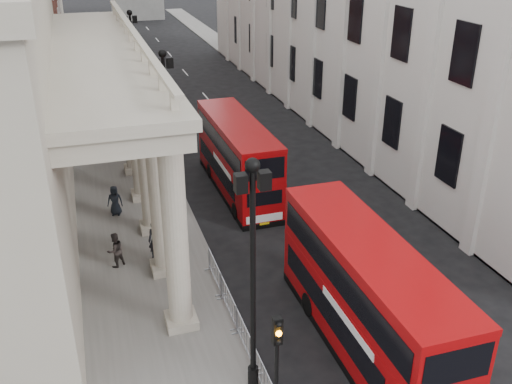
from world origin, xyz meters
name	(u,v)px	position (x,y,z in m)	size (l,w,h in m)	color
sidewalk_west	(115,142)	(-3.00, 30.00, 0.06)	(6.00, 140.00, 0.12)	slate
sidewalk_east	(325,121)	(13.50, 30.00, 0.06)	(3.00, 140.00, 0.12)	slate
kerb	(156,138)	(-0.05, 30.00, 0.07)	(0.20, 140.00, 0.14)	slate
lamp_post_south	(253,266)	(-0.60, 4.00, 4.91)	(1.05, 0.44, 8.32)	black
lamp_post_mid	(167,114)	(-0.60, 20.00, 4.91)	(1.05, 0.44, 8.32)	black
lamp_post_north	(133,56)	(-0.60, 36.00, 4.91)	(1.05, 0.44, 8.32)	black
traffic_light	(277,355)	(-0.50, 1.98, 3.11)	(0.28, 0.33, 4.30)	black
bus_near	(366,295)	(3.88, 4.81, 2.32)	(2.54, 10.31, 4.45)	#A4070A
bus_far	(237,156)	(3.25, 19.52, 2.23)	(2.48, 9.91, 4.27)	#9D0709
pedestrian_a	(156,240)	(-2.48, 13.19, 1.08)	(0.70, 0.46, 1.91)	black
pedestrian_b	(115,250)	(-4.35, 13.05, 0.96)	(0.82, 0.64, 1.68)	#282220
pedestrian_c	(115,200)	(-3.92, 18.32, 0.95)	(0.81, 0.53, 1.65)	black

